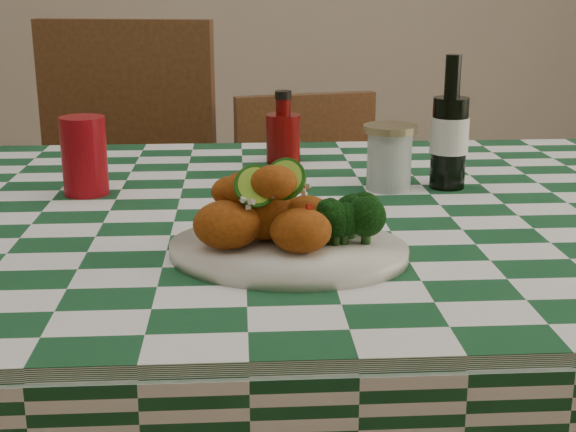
{
  "coord_description": "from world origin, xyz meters",
  "views": [
    {
      "loc": [
        -0.01,
        -1.19,
        1.12
      ],
      "look_at": [
        0.05,
        -0.23,
        0.84
      ],
      "focal_mm": 50.0,
      "sensor_mm": 36.0,
      "label": 1
    }
  ],
  "objects_px": {
    "fried_chicken_pile": "(274,206)",
    "ketchup_bottle": "(283,127)",
    "mason_jar": "(389,157)",
    "plate": "(288,251)",
    "red_tumbler": "(84,156)",
    "beer_bottle": "(450,122)",
    "wooden_chair_right": "(326,266)",
    "wooden_chair_left": "(106,235)"
  },
  "relations": [
    {
      "from": "wooden_chair_left",
      "to": "wooden_chair_right",
      "type": "xyz_separation_m",
      "value": [
        0.55,
        0.0,
        -0.1
      ]
    },
    {
      "from": "ketchup_bottle",
      "to": "mason_jar",
      "type": "relative_size",
      "value": 1.27
    },
    {
      "from": "ketchup_bottle",
      "to": "wooden_chair_right",
      "type": "distance_m",
      "value": 0.62
    },
    {
      "from": "red_tumbler",
      "to": "wooden_chair_left",
      "type": "bearing_deg",
      "value": 97.61
    },
    {
      "from": "plate",
      "to": "beer_bottle",
      "type": "distance_m",
      "value": 0.46
    },
    {
      "from": "red_tumbler",
      "to": "mason_jar",
      "type": "relative_size",
      "value": 1.17
    },
    {
      "from": "red_tumbler",
      "to": "fried_chicken_pile",
      "type": "bearing_deg",
      "value": -48.85
    },
    {
      "from": "red_tumbler",
      "to": "beer_bottle",
      "type": "bearing_deg",
      "value": 0.68
    },
    {
      "from": "ketchup_bottle",
      "to": "beer_bottle",
      "type": "relative_size",
      "value": 0.62
    },
    {
      "from": "plate",
      "to": "red_tumbler",
      "type": "relative_size",
      "value": 2.37
    },
    {
      "from": "red_tumbler",
      "to": "wooden_chair_right",
      "type": "bearing_deg",
      "value": 53.49
    },
    {
      "from": "mason_jar",
      "to": "plate",
      "type": "bearing_deg",
      "value": -119.5
    },
    {
      "from": "ketchup_bottle",
      "to": "mason_jar",
      "type": "xyz_separation_m",
      "value": [
        0.17,
        -0.22,
        -0.01
      ]
    },
    {
      "from": "wooden_chair_right",
      "to": "red_tumbler",
      "type": "bearing_deg",
      "value": -139.78
    },
    {
      "from": "mason_jar",
      "to": "beer_bottle",
      "type": "relative_size",
      "value": 0.49
    },
    {
      "from": "ketchup_bottle",
      "to": "wooden_chair_left",
      "type": "distance_m",
      "value": 0.68
    },
    {
      "from": "red_tumbler",
      "to": "ketchup_bottle",
      "type": "bearing_deg",
      "value": 33.02
    },
    {
      "from": "mason_jar",
      "to": "red_tumbler",
      "type": "bearing_deg",
      "value": -179.88
    },
    {
      "from": "fried_chicken_pile",
      "to": "red_tumbler",
      "type": "distance_m",
      "value": 0.45
    },
    {
      "from": "wooden_chair_right",
      "to": "beer_bottle",
      "type": "bearing_deg",
      "value": -91.16
    },
    {
      "from": "plate",
      "to": "ketchup_bottle",
      "type": "xyz_separation_m",
      "value": [
        0.03,
        0.55,
        0.06
      ]
    },
    {
      "from": "wooden_chair_left",
      "to": "ketchup_bottle",
      "type": "bearing_deg",
      "value": -33.2
    },
    {
      "from": "ketchup_bottle",
      "to": "wooden_chair_right",
      "type": "height_order",
      "value": "ketchup_bottle"
    },
    {
      "from": "red_tumbler",
      "to": "beer_bottle",
      "type": "xyz_separation_m",
      "value": [
        0.6,
        0.01,
        0.05
      ]
    },
    {
      "from": "fried_chicken_pile",
      "to": "wooden_chair_left",
      "type": "xyz_separation_m",
      "value": [
        -0.38,
        0.96,
        -0.34
      ]
    },
    {
      "from": "plate",
      "to": "wooden_chair_left",
      "type": "xyz_separation_m",
      "value": [
        -0.4,
        0.96,
        -0.28
      ]
    },
    {
      "from": "plate",
      "to": "fried_chicken_pile",
      "type": "height_order",
      "value": "fried_chicken_pile"
    },
    {
      "from": "plate",
      "to": "mason_jar",
      "type": "height_order",
      "value": "mason_jar"
    },
    {
      "from": "fried_chicken_pile",
      "to": "ketchup_bottle",
      "type": "xyz_separation_m",
      "value": [
        0.04,
        0.55,
        0.0
      ]
    },
    {
      "from": "fried_chicken_pile",
      "to": "plate",
      "type": "bearing_deg",
      "value": 0.0
    },
    {
      "from": "plate",
      "to": "red_tumbler",
      "type": "height_order",
      "value": "red_tumbler"
    },
    {
      "from": "mason_jar",
      "to": "wooden_chair_right",
      "type": "height_order",
      "value": "mason_jar"
    },
    {
      "from": "ketchup_bottle",
      "to": "wooden_chair_left",
      "type": "relative_size",
      "value": 0.13
    },
    {
      "from": "red_tumbler",
      "to": "beer_bottle",
      "type": "distance_m",
      "value": 0.61
    },
    {
      "from": "red_tumbler",
      "to": "mason_jar",
      "type": "height_order",
      "value": "red_tumbler"
    },
    {
      "from": "wooden_chair_right",
      "to": "mason_jar",
      "type": "bearing_deg",
      "value": -100.29
    },
    {
      "from": "mason_jar",
      "to": "wooden_chair_right",
      "type": "distance_m",
      "value": 0.76
    },
    {
      "from": "fried_chicken_pile",
      "to": "red_tumbler",
      "type": "bearing_deg",
      "value": 131.15
    },
    {
      "from": "plate",
      "to": "fried_chicken_pile",
      "type": "relative_size",
      "value": 1.91
    },
    {
      "from": "fried_chicken_pile",
      "to": "beer_bottle",
      "type": "bearing_deg",
      "value": 47.88
    },
    {
      "from": "mason_jar",
      "to": "wooden_chair_left",
      "type": "height_order",
      "value": "wooden_chair_left"
    },
    {
      "from": "plate",
      "to": "beer_bottle",
      "type": "height_order",
      "value": "beer_bottle"
    }
  ]
}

